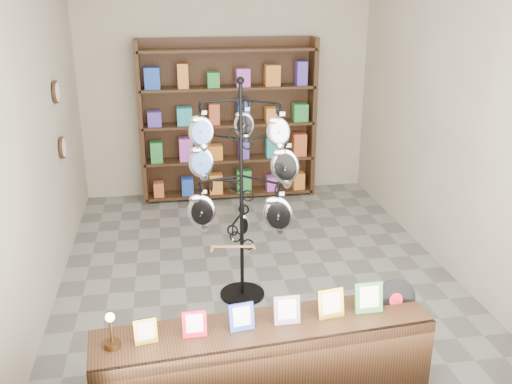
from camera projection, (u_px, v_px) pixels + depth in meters
ground at (255, 268)px, 6.10m from camera, size 5.00×5.00×0.00m
room_envelope at (254, 95)px, 5.47m from camera, size 5.00×5.00×5.00m
display_tree at (241, 176)px, 5.14m from camera, size 1.10×1.06×2.12m
front_shelf at (264, 361)px, 4.10m from camera, size 2.43×0.69×0.85m
back_shelving at (228, 125)px, 7.88m from camera, size 2.42×0.36×2.20m
wall_clocks at (59, 120)px, 6.03m from camera, size 0.03×0.24×0.84m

